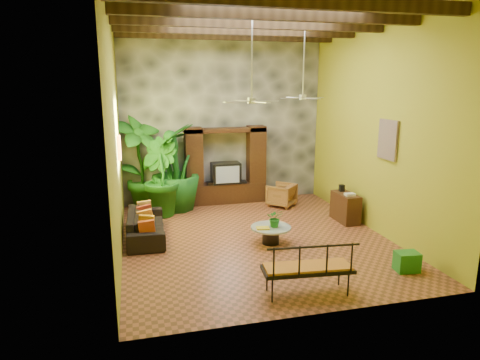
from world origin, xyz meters
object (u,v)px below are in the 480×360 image
object	(u,v)px
wicker_armchair	(282,195)
coffee_table	(271,233)
ceiling_fan_front	(252,91)
entertainment_center	(226,171)
side_console	(345,207)
tall_plant_a	(140,160)
tall_plant_c	(175,167)
sofa	(146,225)
green_bin	(407,262)
ceiling_fan_back	(303,89)
tall_plant_b	(159,177)
iron_bench	(309,266)

from	to	relation	value
wicker_armchair	coffee_table	xyz separation A→B (m)	(-1.25, -2.80, -0.08)
ceiling_fan_front	wicker_armchair	size ratio (longest dim) A/B	2.53
entertainment_center	side_console	bearing A→B (deg)	-43.66
tall_plant_a	coffee_table	bearing A→B (deg)	-52.60
tall_plant_c	wicker_armchair	bearing A→B (deg)	-7.76
sofa	green_bin	xyz separation A→B (m)	(4.82, -3.10, -0.12)
ceiling_fan_front	coffee_table	bearing A→B (deg)	-4.71
entertainment_center	tall_plant_a	distance (m)	2.52
ceiling_fan_back	tall_plant_a	world-z (taller)	ceiling_fan_back
tall_plant_b	side_console	world-z (taller)	tall_plant_b
side_console	tall_plant_c	bearing A→B (deg)	152.25
entertainment_center	wicker_armchair	distance (m)	1.81
entertainment_center	wicker_armchair	bearing A→B (deg)	-27.23
tall_plant_c	green_bin	world-z (taller)	tall_plant_c
green_bin	wicker_armchair	bearing A→B (deg)	100.00
entertainment_center	tall_plant_c	size ratio (longest dim) A/B	0.97
wicker_armchair	entertainment_center	bearing A→B (deg)	-72.34
coffee_table	entertainment_center	bearing A→B (deg)	94.12
wicker_armchair	ceiling_fan_back	bearing A→B (deg)	49.28
wicker_armchair	ceiling_fan_front	bearing A→B (deg)	13.08
entertainment_center	sofa	size ratio (longest dim) A/B	1.14
wicker_armchair	tall_plant_b	bearing A→B (deg)	-45.35
ceiling_fan_front	coffee_table	size ratio (longest dim) A/B	2.05
wicker_armchair	tall_plant_c	size ratio (longest dim) A/B	0.30
ceiling_fan_front	coffee_table	xyz separation A→B (m)	(0.46, -0.04, -3.15)
tall_plant_a	iron_bench	world-z (taller)	tall_plant_a
ceiling_fan_front	ceiling_fan_back	distance (m)	2.41
sofa	ceiling_fan_front	bearing A→B (deg)	-112.76
iron_bench	sofa	bearing A→B (deg)	131.62
wicker_armchair	side_console	xyz separation A→B (m)	(1.14, -1.75, 0.04)
entertainment_center	side_console	distance (m)	3.71
wicker_armchair	coffee_table	world-z (taller)	wicker_armchair
entertainment_center	ceiling_fan_front	xyz separation A→B (m)	(-0.20, -3.54, 2.44)
ceiling_fan_front	tall_plant_c	bearing A→B (deg)	112.77
entertainment_center	wicker_armchair	size ratio (longest dim) A/B	3.27
side_console	green_bin	bearing A→B (deg)	-95.77
entertainment_center	coffee_table	xyz separation A→B (m)	(0.26, -3.57, -0.71)
ceiling_fan_back	tall_plant_c	world-z (taller)	ceiling_fan_back
tall_plant_a	tall_plant_b	world-z (taller)	tall_plant_a
tall_plant_b	wicker_armchair	bearing A→B (deg)	-0.24
tall_plant_a	iron_bench	size ratio (longest dim) A/B	1.76
ceiling_fan_front	tall_plant_a	world-z (taller)	ceiling_fan_front
iron_bench	tall_plant_b	bearing A→B (deg)	117.47
sofa	coffee_table	distance (m)	2.92
ceiling_fan_front	tall_plant_a	bearing A→B (deg)	122.78
tall_plant_c	iron_bench	bearing A→B (deg)	-73.69
side_console	iron_bench	bearing A→B (deg)	-126.09
ceiling_fan_front	tall_plant_c	world-z (taller)	ceiling_fan_front
tall_plant_c	tall_plant_b	bearing A→B (deg)	-139.72
tall_plant_b	iron_bench	bearing A→B (deg)	-67.98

